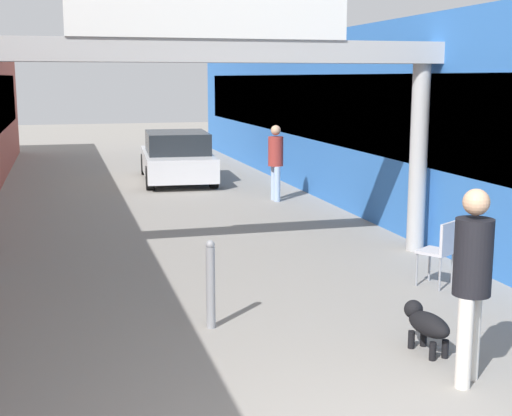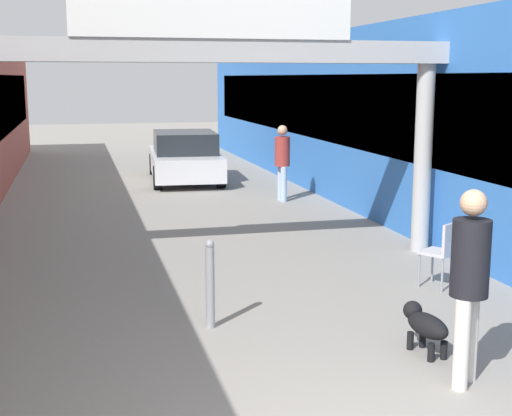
# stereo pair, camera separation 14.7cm
# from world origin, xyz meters

# --- Properties ---
(storefront_right) EXTENTS (3.00, 26.00, 3.75)m
(storefront_right) POSITION_xyz_m (5.09, 11.00, 1.88)
(storefront_right) COLOR blue
(storefront_right) RESTS_ON ground_plane
(arcade_sign_gateway) EXTENTS (7.40, 0.47, 3.92)m
(arcade_sign_gateway) POSITION_xyz_m (0.00, 6.10, 2.76)
(arcade_sign_gateway) COLOR #B2B2B2
(arcade_sign_gateway) RESTS_ON ground_plane
(pedestrian_with_dog) EXTENTS (0.48, 0.48, 1.80)m
(pedestrian_with_dog) POSITION_xyz_m (1.39, 1.40, 1.04)
(pedestrian_with_dog) COLOR silver
(pedestrian_with_dog) RESTS_ON ground_plane
(pedestrian_carrying_crate) EXTENTS (0.35, 0.38, 1.70)m
(pedestrian_carrying_crate) POSITION_xyz_m (2.54, 11.22, 0.97)
(pedestrian_carrying_crate) COLOR #A5BFE0
(pedestrian_carrying_crate) RESTS_ON ground_plane
(dog_on_leash) EXTENTS (0.34, 0.68, 0.48)m
(dog_on_leash) POSITION_xyz_m (1.39, 2.19, 0.30)
(dog_on_leash) COLOR black
(dog_on_leash) RESTS_ON ground_plane
(bollard_post_metal) EXTENTS (0.10, 0.10, 1.00)m
(bollard_post_metal) POSITION_xyz_m (-0.57, 3.44, 0.51)
(bollard_post_metal) COLOR gray
(bollard_post_metal) RESTS_ON ground_plane
(cafe_chair_aluminium_nearer) EXTENTS (0.55, 0.55, 0.89)m
(cafe_chair_aluminium_nearer) POSITION_xyz_m (2.69, 4.18, 0.54)
(cafe_chair_aluminium_nearer) COLOR gray
(cafe_chair_aluminium_nearer) RESTS_ON ground_plane
(parked_car_white) EXTENTS (2.03, 4.11, 1.33)m
(parked_car_white) POSITION_xyz_m (0.89, 14.88, 0.64)
(parked_car_white) COLOR silver
(parked_car_white) RESTS_ON ground_plane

